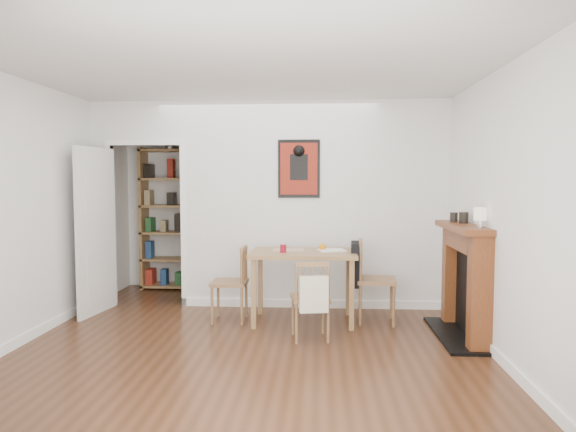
# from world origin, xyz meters

# --- Properties ---
(ground) EXTENTS (5.20, 5.20, 0.00)m
(ground) POSITION_xyz_m (0.00, 0.00, 0.00)
(ground) COLOR #4D2B19
(ground) RESTS_ON ground
(room_shell) EXTENTS (5.20, 5.20, 5.20)m
(room_shell) POSITION_xyz_m (0.10, 1.34, 1.30)
(room_shell) COLOR silver
(room_shell) RESTS_ON ground
(dining_table) EXTENTS (1.18, 0.75, 0.81)m
(dining_table) POSITION_xyz_m (0.48, 0.70, 0.71)
(dining_table) COLOR olive
(dining_table) RESTS_ON ground
(chair_left) EXTENTS (0.44, 0.44, 0.87)m
(chair_left) POSITION_xyz_m (-0.37, 0.69, 0.43)
(chair_left) COLOR olive
(chair_left) RESTS_ON ground
(chair_right) EXTENTS (0.56, 0.50, 0.94)m
(chair_right) POSITION_xyz_m (1.28, 0.73, 0.49)
(chair_right) COLOR olive
(chair_right) RESTS_ON ground
(chair_front) EXTENTS (0.47, 0.51, 0.82)m
(chair_front) POSITION_xyz_m (0.57, 0.06, 0.41)
(chair_front) COLOR olive
(chair_front) RESTS_ON ground
(bookshelf) EXTENTS (0.88, 0.35, 2.09)m
(bookshelf) POSITION_xyz_m (-1.53, 2.40, 1.03)
(bookshelf) COLOR olive
(bookshelf) RESTS_ON ground
(fireplace) EXTENTS (0.45, 1.25, 1.16)m
(fireplace) POSITION_xyz_m (2.16, 0.25, 0.62)
(fireplace) COLOR brown
(fireplace) RESTS_ON ground
(red_glass) EXTENTS (0.07, 0.07, 0.09)m
(red_glass) POSITION_xyz_m (0.26, 0.60, 0.85)
(red_glass) COLOR maroon
(red_glass) RESTS_ON dining_table
(orange_fruit) EXTENTS (0.08, 0.08, 0.08)m
(orange_fruit) POSITION_xyz_m (0.69, 0.79, 0.85)
(orange_fruit) COLOR orange
(orange_fruit) RESTS_ON dining_table
(placemat) EXTENTS (0.37, 0.29, 0.00)m
(placemat) POSITION_xyz_m (0.30, 0.81, 0.81)
(placemat) COLOR beige
(placemat) RESTS_ON dining_table
(notebook) EXTENTS (0.34, 0.28, 0.01)m
(notebook) POSITION_xyz_m (0.80, 0.76, 0.81)
(notebook) COLOR white
(notebook) RESTS_ON dining_table
(mantel_lamp) EXTENTS (0.12, 0.12, 0.19)m
(mantel_lamp) POSITION_xyz_m (2.18, -0.11, 1.28)
(mantel_lamp) COLOR silver
(mantel_lamp) RESTS_ON fireplace
(ceramic_jar_a) EXTENTS (0.10, 0.10, 0.12)m
(ceramic_jar_a) POSITION_xyz_m (2.16, 0.39, 1.22)
(ceramic_jar_a) COLOR black
(ceramic_jar_a) RESTS_ON fireplace
(ceramic_jar_b) EXTENTS (0.08, 0.08, 0.10)m
(ceramic_jar_b) POSITION_xyz_m (2.10, 0.55, 1.21)
(ceramic_jar_b) COLOR black
(ceramic_jar_b) RESTS_ON fireplace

